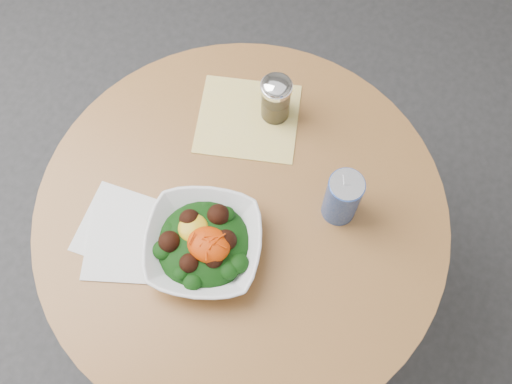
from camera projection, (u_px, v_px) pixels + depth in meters
ground at (246, 293)px, 1.92m from camera, size 6.00×6.00×0.00m
table at (243, 241)px, 1.41m from camera, size 0.90×0.90×0.75m
cloth_napkin at (248, 119)px, 1.32m from camera, size 0.27×0.26×0.00m
paper_napkins at (124, 235)px, 1.21m from camera, size 0.22×0.22×0.00m
salad_bowl at (204, 244)px, 1.17m from camera, size 0.30×0.30×0.09m
fork at (176, 233)px, 1.21m from camera, size 0.07×0.19×0.00m
spice_shaker at (276, 99)px, 1.27m from camera, size 0.07×0.07×0.13m
beverage_can at (342, 198)px, 1.17m from camera, size 0.07×0.07×0.14m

